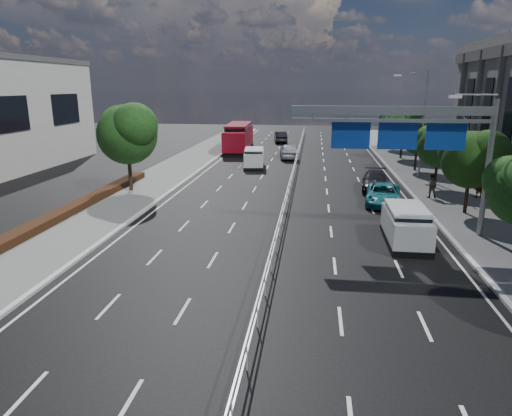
{
  "coord_description": "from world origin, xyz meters",
  "views": [
    {
      "loc": [
        1.69,
        -14.41,
        7.84
      ],
      "look_at": [
        -0.85,
        5.63,
        2.4
      ],
      "focal_mm": 32.0,
      "sensor_mm": 36.0,
      "label": 1
    }
  ],
  "objects_px": {
    "white_minivan": "(254,158)",
    "pedestrian_a": "(479,184)",
    "silver_minivan": "(406,225)",
    "parked_car_dark": "(375,181)",
    "parked_car_teal": "(383,194)",
    "red_bus": "(239,137)",
    "pedestrian_b": "(431,186)",
    "near_car_dark": "(281,137)",
    "near_car_silver": "(289,151)",
    "overhead_gantry": "(413,130)"
  },
  "relations": [
    {
      "from": "red_bus",
      "to": "parked_car_dark",
      "type": "xyz_separation_m",
      "value": [
        14.0,
        -20.3,
        -1.03
      ]
    },
    {
      "from": "white_minivan",
      "to": "near_car_silver",
      "type": "relative_size",
      "value": 0.91
    },
    {
      "from": "red_bus",
      "to": "near_car_dark",
      "type": "relative_size",
      "value": 2.38
    },
    {
      "from": "silver_minivan",
      "to": "parked_car_dark",
      "type": "distance_m",
      "value": 12.29
    },
    {
      "from": "near_car_dark",
      "to": "silver_minivan",
      "type": "height_order",
      "value": "silver_minivan"
    },
    {
      "from": "near_car_dark",
      "to": "pedestrian_b",
      "type": "height_order",
      "value": "pedestrian_b"
    },
    {
      "from": "pedestrian_b",
      "to": "parked_car_dark",
      "type": "bearing_deg",
      "value": -36.09
    },
    {
      "from": "near_car_silver",
      "to": "pedestrian_a",
      "type": "relative_size",
      "value": 2.62
    },
    {
      "from": "overhead_gantry",
      "to": "parked_car_teal",
      "type": "xyz_separation_m",
      "value": [
        -0.24,
        6.56,
        -4.92
      ]
    },
    {
      "from": "pedestrian_a",
      "to": "pedestrian_b",
      "type": "bearing_deg",
      "value": -19.63
    },
    {
      "from": "parked_car_teal",
      "to": "parked_car_dark",
      "type": "distance_m",
      "value": 4.28
    },
    {
      "from": "pedestrian_b",
      "to": "silver_minivan",
      "type": "bearing_deg",
      "value": 69.81
    },
    {
      "from": "pedestrian_a",
      "to": "white_minivan",
      "type": "bearing_deg",
      "value": -59.23
    },
    {
      "from": "red_bus",
      "to": "silver_minivan",
      "type": "height_order",
      "value": "red_bus"
    },
    {
      "from": "parked_car_teal",
      "to": "pedestrian_a",
      "type": "xyz_separation_m",
      "value": [
        6.9,
        2.21,
        0.4
      ]
    },
    {
      "from": "near_car_dark",
      "to": "parked_car_dark",
      "type": "xyz_separation_m",
      "value": [
        9.52,
        -29.52,
        -0.07
      ]
    },
    {
      "from": "pedestrian_a",
      "to": "silver_minivan",
      "type": "bearing_deg",
      "value": 28.78
    },
    {
      "from": "overhead_gantry",
      "to": "red_bus",
      "type": "distance_m",
      "value": 34.47
    },
    {
      "from": "parked_car_teal",
      "to": "silver_minivan",
      "type": "bearing_deg",
      "value": -82.24
    },
    {
      "from": "silver_minivan",
      "to": "overhead_gantry",
      "type": "bearing_deg",
      "value": 80.86
    },
    {
      "from": "overhead_gantry",
      "to": "pedestrian_b",
      "type": "height_order",
      "value": "overhead_gantry"
    },
    {
      "from": "silver_minivan",
      "to": "parked_car_dark",
      "type": "relative_size",
      "value": 0.93
    },
    {
      "from": "parked_car_dark",
      "to": "silver_minivan",
      "type": "bearing_deg",
      "value": -83.96
    },
    {
      "from": "near_car_silver",
      "to": "silver_minivan",
      "type": "distance_m",
      "value": 28.38
    },
    {
      "from": "overhead_gantry",
      "to": "pedestrian_b",
      "type": "bearing_deg",
      "value": 68.56
    },
    {
      "from": "near_car_silver",
      "to": "pedestrian_a",
      "type": "bearing_deg",
      "value": 123.96
    },
    {
      "from": "red_bus",
      "to": "overhead_gantry",
      "type": "bearing_deg",
      "value": -68.25
    },
    {
      "from": "overhead_gantry",
      "to": "parked_car_dark",
      "type": "bearing_deg",
      "value": 91.27
    },
    {
      "from": "parked_car_dark",
      "to": "white_minivan",
      "type": "bearing_deg",
      "value": 146.07
    },
    {
      "from": "white_minivan",
      "to": "silver_minivan",
      "type": "height_order",
      "value": "silver_minivan"
    },
    {
      "from": "near_car_dark",
      "to": "red_bus",
      "type": "bearing_deg",
      "value": 56.24
    },
    {
      "from": "parked_car_dark",
      "to": "near_car_silver",
      "type": "bearing_deg",
      "value": 122.49
    },
    {
      "from": "pedestrian_b",
      "to": "parked_car_teal",
      "type": "bearing_deg",
      "value": 26.28
    },
    {
      "from": "pedestrian_a",
      "to": "pedestrian_b",
      "type": "distance_m",
      "value": 3.42
    },
    {
      "from": "white_minivan",
      "to": "red_bus",
      "type": "bearing_deg",
      "value": 101.19
    },
    {
      "from": "silver_minivan",
      "to": "near_car_silver",
      "type": "bearing_deg",
      "value": 105.64
    },
    {
      "from": "silver_minivan",
      "to": "parked_car_teal",
      "type": "distance_m",
      "value": 8.01
    },
    {
      "from": "pedestrian_a",
      "to": "red_bus",
      "type": "bearing_deg",
      "value": -74.14
    },
    {
      "from": "red_bus",
      "to": "pedestrian_b",
      "type": "distance_m",
      "value": 28.78
    },
    {
      "from": "near_car_dark",
      "to": "parked_car_teal",
      "type": "relative_size",
      "value": 0.97
    },
    {
      "from": "overhead_gantry",
      "to": "white_minivan",
      "type": "height_order",
      "value": "overhead_gantry"
    },
    {
      "from": "white_minivan",
      "to": "pedestrian_a",
      "type": "distance_m",
      "value": 20.65
    },
    {
      "from": "near_car_silver",
      "to": "parked_car_teal",
      "type": "xyz_separation_m",
      "value": [
        7.5,
        -19.37,
        -0.16
      ]
    },
    {
      "from": "white_minivan",
      "to": "near_car_dark",
      "type": "distance_m",
      "value": 20.66
    },
    {
      "from": "silver_minivan",
      "to": "parked_car_teal",
      "type": "height_order",
      "value": "silver_minivan"
    },
    {
      "from": "overhead_gantry",
      "to": "near_car_silver",
      "type": "bearing_deg",
      "value": 106.62
    },
    {
      "from": "overhead_gantry",
      "to": "near_car_silver",
      "type": "relative_size",
      "value": 2.08
    },
    {
      "from": "near_car_dark",
      "to": "silver_minivan",
      "type": "relative_size",
      "value": 1.04
    },
    {
      "from": "parked_car_teal",
      "to": "red_bus",
      "type": "bearing_deg",
      "value": 127.42
    },
    {
      "from": "white_minivan",
      "to": "near_car_silver",
      "type": "distance_m",
      "value": 6.93
    }
  ]
}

